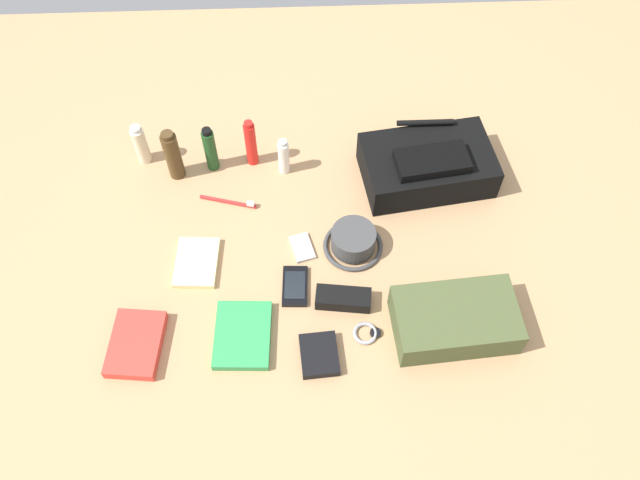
{
  "coord_description": "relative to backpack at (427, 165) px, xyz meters",
  "views": [
    {
      "loc": [
        -0.04,
        -0.95,
        1.51
      ],
      "look_at": [
        0.0,
        0.0,
        0.04
      ],
      "focal_mm": 37.06,
      "sensor_mm": 36.0,
      "label": 1
    }
  ],
  "objects": [
    {
      "name": "cologne_bottle",
      "position": [
        -0.72,
        0.04,
        0.03
      ],
      "size": [
        0.05,
        0.05,
        0.17
      ],
      "color": "#473319",
      "rests_on": "ground_plane"
    },
    {
      "name": "sunglasses_case",
      "position": [
        -0.26,
        -0.4,
        -0.04
      ],
      "size": [
        0.15,
        0.07,
        0.04
      ],
      "primitive_type": "cube",
      "rotation": [
        0.0,
        0.0,
        -0.13
      ],
      "color": "black",
      "rests_on": "ground_plane"
    },
    {
      "name": "travel_guidebook",
      "position": [
        -0.51,
        -0.48,
        -0.05
      ],
      "size": [
        0.15,
        0.18,
        0.02
      ],
      "color": "#2D934C",
      "rests_on": "ground_plane"
    },
    {
      "name": "ground_plane",
      "position": [
        -0.31,
        -0.23,
        -0.07
      ],
      "size": [
        2.64,
        2.02,
        0.02
      ],
      "primitive_type": "cube",
      "color": "tan",
      "rests_on": "ground"
    },
    {
      "name": "toiletry_pouch",
      "position": [
        0.01,
        -0.47,
        -0.01
      ],
      "size": [
        0.31,
        0.24,
        0.09
      ],
      "color": "#47512D",
      "rests_on": "ground_plane"
    },
    {
      "name": "media_player",
      "position": [
        -0.36,
        -0.23,
        -0.05
      ],
      "size": [
        0.07,
        0.09,
        0.01
      ],
      "color": "#B7B7BC",
      "rests_on": "ground_plane"
    },
    {
      "name": "wallet",
      "position": [
        -0.33,
        -0.54,
        -0.04
      ],
      "size": [
        0.1,
        0.12,
        0.02
      ],
      "primitive_type": "cube",
      "rotation": [
        0.0,
        0.0,
        0.07
      ],
      "color": "black",
      "rests_on": "ground_plane"
    },
    {
      "name": "notepad",
      "position": [
        -0.64,
        -0.27,
        -0.05
      ],
      "size": [
        0.12,
        0.16,
        0.02
      ],
      "primitive_type": "cube",
      "rotation": [
        0.0,
        0.0,
        -0.06
      ],
      "color": "beige",
      "rests_on": "ground_plane"
    },
    {
      "name": "cell_phone",
      "position": [
        -0.38,
        -0.35,
        -0.05
      ],
      "size": [
        0.07,
        0.12,
        0.01
      ],
      "color": "black",
      "rests_on": "ground_plane"
    },
    {
      "name": "paperback_novel",
      "position": [
        -0.77,
        -0.5,
        -0.04
      ],
      "size": [
        0.14,
        0.19,
        0.03
      ],
      "color": "red",
      "rests_on": "ground_plane"
    },
    {
      "name": "lotion_bottle",
      "position": [
        -0.82,
        0.1,
        0.01
      ],
      "size": [
        0.04,
        0.04,
        0.14
      ],
      "color": "beige",
      "rests_on": "ground_plane"
    },
    {
      "name": "shampoo_bottle",
      "position": [
        -0.61,
        0.07,
        0.02
      ],
      "size": [
        0.04,
        0.04,
        0.16
      ],
      "color": "#19471E",
      "rests_on": "ground_plane"
    },
    {
      "name": "wristwatch",
      "position": [
        -0.21,
        -0.49,
        -0.05
      ],
      "size": [
        0.07,
        0.06,
        0.01
      ],
      "color": "#99999E",
      "rests_on": "ground_plane"
    },
    {
      "name": "toothbrush",
      "position": [
        -0.56,
        -0.07,
        -0.05
      ],
      "size": [
        0.16,
        0.05,
        0.02
      ],
      "color": "red",
      "rests_on": "ground_plane"
    },
    {
      "name": "sunscreen_spray",
      "position": [
        -0.5,
        0.08,
        0.02
      ],
      "size": [
        0.03,
        0.03,
        0.17
      ],
      "color": "red",
      "rests_on": "ground_plane"
    },
    {
      "name": "backpack",
      "position": [
        0.0,
        0.0,
        0.0
      ],
      "size": [
        0.39,
        0.27,
        0.13
      ],
      "color": "black",
      "rests_on": "ground_plane"
    },
    {
      "name": "toothpaste_tube",
      "position": [
        -0.41,
        0.04,
        0.0
      ],
      "size": [
        0.03,
        0.03,
        0.13
      ],
      "color": "white",
      "rests_on": "ground_plane"
    },
    {
      "name": "bucket_hat",
      "position": [
        -0.22,
        -0.23,
        -0.03
      ],
      "size": [
        0.16,
        0.16,
        0.07
      ],
      "color": "#404040",
      "rests_on": "ground_plane"
    }
  ]
}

